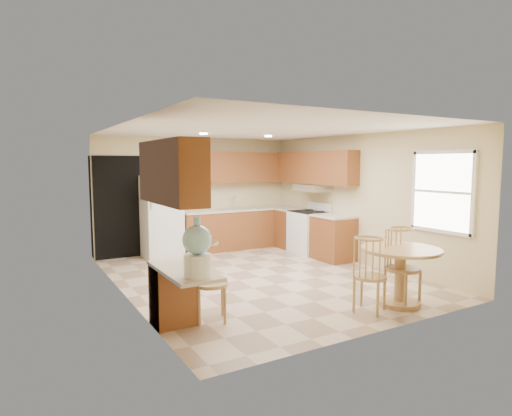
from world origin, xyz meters
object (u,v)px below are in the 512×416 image
chair_table_a (375,268)px  stove (309,232)px  water_crock (197,250)px  dining_table (400,268)px  chair_table_b (409,260)px  chair_desk (214,275)px  refrigerator (162,217)px

chair_table_a → stove: bearing=127.5°
water_crock → chair_table_a: bearing=-3.8°
dining_table → chair_table_b: (0.05, -0.10, 0.12)m
chair_table_a → chair_desk: bearing=-139.6°
dining_table → chair_table_a: (-0.55, -0.08, 0.08)m
refrigerator → dining_table: bearing=-67.7°
dining_table → water_crock: 2.98m
chair_table_b → chair_desk: size_ratio=1.08×
refrigerator → water_crock: bearing=-103.1°
dining_table → chair_table_b: size_ratio=1.02×
stove → chair_table_a: bearing=-114.0°
stove → dining_table: bearing=-106.3°
water_crock → dining_table: bearing=-1.6°
chair_table_a → water_crock: (-2.39, 0.16, 0.46)m
refrigerator → stove: refrigerator is taller
stove → water_crock: bearing=-140.0°
refrigerator → chair_desk: bearing=-98.7°
stove → dining_table: (-0.99, -3.38, 0.05)m
water_crock → refrigerator: bearing=76.9°
chair_table_b → dining_table: bearing=-70.8°
stove → chair_table_b: size_ratio=1.04×
dining_table → chair_table_b: 0.16m
dining_table → refrigerator: bearing=112.3°
refrigerator → chair_table_a: 4.87m
chair_table_b → water_crock: (-2.99, 0.18, 0.42)m
stove → chair_desk: 4.41m
chair_table_b → water_crock: water_crock is taller
chair_desk → dining_table: bearing=94.8°
dining_table → water_crock: water_crock is taller
chair_desk → water_crock: bearing=-17.5°
chair_table_b → water_crock: size_ratio=1.66×
stove → chair_table_b: (-0.94, -3.48, 0.17)m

